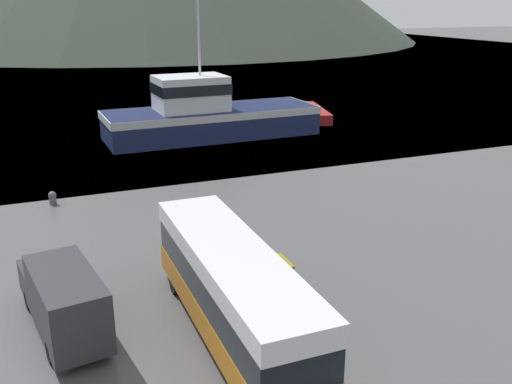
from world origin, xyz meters
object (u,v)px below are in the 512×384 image
Objects in this scene: tour_bus at (232,288)px; fishing_boat at (207,114)px; small_boat at (312,113)px; delivery_van at (63,298)px; storage_bin at (274,273)px.

fishing_boat reaches higher than tour_bus.
small_boat is at bearing 58.76° from tour_bus.
delivery_van is 0.80× the size of small_boat.
storage_bin is 0.17× the size of small_boat.
fishing_boat reaches higher than storage_bin.
fishing_boat is (8.37, 29.49, 0.08)m from tour_bus.
tour_bus is 4.26m from storage_bin.
small_boat is (12.03, 4.06, -1.44)m from fishing_boat.
storage_bin is at bearing 46.10° from tour_bus.
storage_bin is at bearing -105.69° from small_boat.
delivery_van is at bearing 154.61° from tour_bus.
tour_bus is 7.73× the size of storage_bin.
storage_bin is (8.11, 0.39, -0.78)m from delivery_van.
small_boat is (20.40, 33.56, -1.36)m from tour_bus.
delivery_van is at bearing -177.24° from storage_bin.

